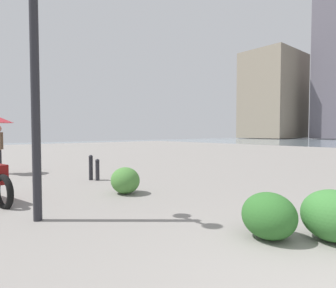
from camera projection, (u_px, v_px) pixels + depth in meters
building_highrise at (273, 96)px, 70.09m from camera, size 11.59×15.05×21.29m
lamppost at (34, 57)px, 4.49m from camera, size 0.98×0.28×4.08m
bollard_near at (97, 169)px, 8.40m from camera, size 0.13×0.13×0.66m
bollard_mid at (91, 167)px, 8.48m from camera, size 0.13×0.13×0.78m
shrub_low at (125, 180)px, 6.61m from camera, size 0.75×0.67×0.64m
shrub_round at (333, 215)px, 3.73m from camera, size 0.83×0.74×0.70m
shrub_wide at (269, 216)px, 3.81m from camera, size 0.76×0.69×0.65m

